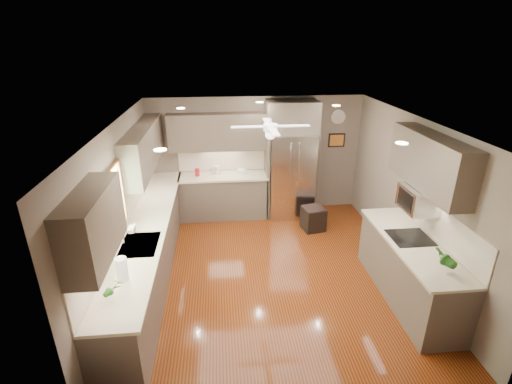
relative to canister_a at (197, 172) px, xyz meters
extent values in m
plane|color=#431809|center=(1.25, -2.19, -1.02)|extent=(5.00, 5.00, 0.00)
plane|color=white|center=(1.25, -2.19, 1.48)|extent=(5.00, 5.00, 0.00)
plane|color=#6C5E52|center=(1.25, 0.31, 0.23)|extent=(4.50, 0.00, 4.50)
plane|color=#6C5E52|center=(1.25, -4.69, 0.23)|extent=(4.50, 0.00, 4.50)
plane|color=#6C5E52|center=(-1.00, -2.19, 0.23)|extent=(0.00, 5.00, 5.00)
plane|color=#6C5E52|center=(3.50, -2.19, 0.23)|extent=(0.00, 5.00, 5.00)
cylinder|color=maroon|center=(0.00, 0.00, 0.00)|extent=(0.12, 0.12, 0.15)
cylinder|color=silver|center=(0.30, 0.04, -0.01)|extent=(0.12, 0.12, 0.15)
cylinder|color=#BFB78F|center=(0.41, 0.07, 0.01)|extent=(0.14, 0.14, 0.18)
imported|color=white|center=(-0.83, -2.38, 0.02)|extent=(0.09, 0.09, 0.19)
imported|color=#225F1B|center=(-0.71, -3.85, 0.07)|extent=(0.19, 0.16, 0.30)
imported|color=#225F1B|center=(3.17, -3.69, 0.09)|extent=(0.22, 0.20, 0.34)
imported|color=#BFB78F|center=(0.92, 0.02, -0.05)|extent=(0.26, 0.26, 0.05)
cube|color=#50443A|center=(-0.70, -2.04, -0.57)|extent=(0.60, 4.70, 0.90)
cube|color=beige|center=(-0.68, -2.04, -0.10)|extent=(0.65, 4.70, 0.04)
cube|color=#C1B09F|center=(-0.99, -2.04, 0.18)|extent=(0.02, 4.70, 0.50)
cube|color=#50443A|center=(0.53, 0.01, -0.57)|extent=(1.85, 0.60, 0.90)
cube|color=beige|center=(0.53, -0.01, -0.10)|extent=(1.85, 0.65, 0.04)
cube|color=#C1B09F|center=(0.53, 0.30, 0.18)|extent=(1.85, 0.02, 0.50)
cube|color=#50443A|center=(-0.83, -3.79, 0.81)|extent=(0.33, 1.20, 0.75)
cube|color=#50443A|center=(-0.83, -0.89, 0.81)|extent=(0.33, 2.40, 0.75)
cube|color=#50443A|center=(0.53, 0.14, 0.81)|extent=(2.15, 0.33, 0.75)
cube|color=#50443A|center=(3.34, -2.74, 1.01)|extent=(0.33, 1.70, 0.75)
cube|color=#BFF2B2|center=(-0.98, -2.69, 0.53)|extent=(0.01, 1.00, 0.80)
cube|color=#9C5E2A|center=(-0.96, -2.69, 0.96)|extent=(0.05, 1.12, 0.06)
cube|color=#9C5E2A|center=(-0.96, -2.69, 0.10)|extent=(0.05, 1.12, 0.06)
cube|color=#9C5E2A|center=(-0.96, -3.22, 0.53)|extent=(0.05, 0.06, 0.80)
cube|color=#9C5E2A|center=(-0.96, -2.16, 0.53)|extent=(0.05, 0.06, 0.80)
cube|color=silver|center=(-0.68, -2.69, -0.09)|extent=(0.50, 0.70, 0.03)
cube|color=#262626|center=(-0.68, -2.69, -0.13)|extent=(0.44, 0.62, 0.05)
cylinder|color=silver|center=(-0.88, -2.69, 0.03)|extent=(0.02, 0.02, 0.24)
cylinder|color=silver|center=(-0.82, -2.69, 0.15)|extent=(0.16, 0.02, 0.02)
cube|color=silver|center=(1.95, -0.05, -0.11)|extent=(0.92, 0.72, 1.82)
cube|color=black|center=(1.95, -0.39, -0.36)|extent=(0.88, 0.02, 0.02)
cube|color=black|center=(1.95, -0.40, 0.23)|extent=(0.01, 0.02, 1.00)
cylinder|color=silver|center=(1.87, -0.43, 0.23)|extent=(0.02, 0.02, 0.90)
cylinder|color=silver|center=(2.03, -0.43, 0.23)|extent=(0.02, 0.02, 0.90)
cube|color=#50443A|center=(1.95, 0.01, 1.12)|extent=(1.04, 0.60, 0.63)
cube|color=#50443A|center=(1.45, 0.01, -0.11)|extent=(0.06, 0.60, 1.82)
cube|color=#50443A|center=(2.45, 0.01, -0.11)|extent=(0.06, 0.60, 1.82)
cube|color=#50443A|center=(3.18, -2.99, -0.57)|extent=(0.65, 2.20, 0.90)
cube|color=beige|center=(3.16, -2.99, -0.10)|extent=(0.70, 2.20, 0.04)
cube|color=#C1B09F|center=(3.49, -2.99, 0.18)|extent=(0.02, 2.20, 0.50)
cube|color=black|center=(3.16, -2.89, -0.08)|extent=(0.56, 0.52, 0.01)
cube|color=silver|center=(3.28, -2.74, 0.46)|extent=(0.42, 0.55, 0.34)
cube|color=black|center=(3.07, -2.74, 0.46)|extent=(0.02, 0.40, 0.26)
cylinder|color=white|center=(1.25, -1.89, 1.44)|extent=(0.03, 0.03, 0.08)
cylinder|color=white|center=(1.25, -1.89, 1.34)|extent=(0.22, 0.22, 0.10)
sphere|color=white|center=(1.25, -1.89, 1.24)|extent=(0.16, 0.16, 0.16)
cube|color=white|center=(1.60, -1.89, 1.36)|extent=(0.48, 0.11, 0.01)
cube|color=white|center=(1.25, -1.54, 1.36)|extent=(0.11, 0.48, 0.01)
cube|color=white|center=(0.90, -1.89, 1.36)|extent=(0.48, 0.11, 0.01)
cube|color=white|center=(1.25, -2.24, 1.36)|extent=(0.11, 0.48, 0.01)
cylinder|color=white|center=(-0.15, -0.89, 1.47)|extent=(0.14, 0.14, 0.01)
cylinder|color=white|center=(2.55, -0.89, 1.47)|extent=(0.14, 0.14, 0.01)
cylinder|color=white|center=(-0.15, -3.39, 1.47)|extent=(0.14, 0.14, 0.01)
cylinder|color=white|center=(2.55, -3.39, 1.47)|extent=(0.14, 0.14, 0.01)
cylinder|color=white|center=(1.25, -0.39, 1.47)|extent=(0.14, 0.14, 0.01)
cylinder|color=white|center=(3.00, 0.29, 1.03)|extent=(0.30, 0.03, 0.30)
cylinder|color=silver|center=(3.00, 0.28, 1.03)|extent=(0.29, 0.00, 0.29)
cube|color=black|center=(3.00, 0.29, 0.53)|extent=(0.36, 0.03, 0.30)
cube|color=#B16723|center=(3.00, 0.27, 0.53)|extent=(0.30, 0.01, 0.24)
cube|color=black|center=(2.30, -0.79, -0.80)|extent=(0.48, 0.48, 0.46)
cube|color=black|center=(2.30, -0.79, -0.56)|extent=(0.46, 0.46, 0.03)
cylinder|color=white|center=(-0.71, -3.50, 0.06)|extent=(0.13, 0.13, 0.31)
cylinder|color=silver|center=(-0.71, -3.50, 0.07)|extent=(0.03, 0.03, 0.33)
camera|label=1|loc=(0.49, -7.31, 2.59)|focal=26.00mm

